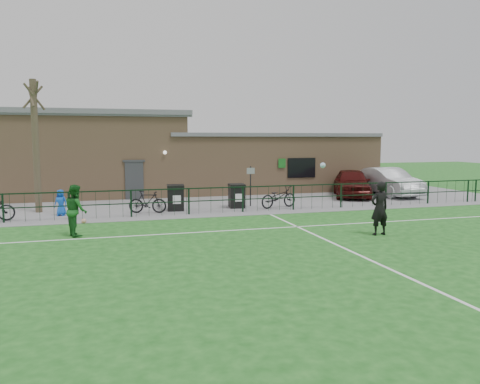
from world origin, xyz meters
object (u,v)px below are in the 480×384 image
object	(u,v)px
bicycle_d	(148,202)
outfield_player	(76,210)
car_maroon	(352,183)
bare_tree	(36,147)
wheelie_bin_right	(237,197)
bicycle_e	(278,197)
car_silver	(388,182)
sign_post	(250,186)
spectator_child	(61,203)
wheelie_bin_left	(176,199)
ball_ground	(84,221)

from	to	relation	value
bicycle_d	outfield_player	world-z (taller)	outfield_player
car_maroon	bare_tree	bearing A→B (deg)	-151.35
wheelie_bin_right	bicycle_e	size ratio (longest dim) A/B	0.53
bare_tree	car_silver	world-z (taller)	bare_tree
bare_tree	sign_post	xyz separation A→B (m)	(9.89, -0.82, -1.98)
car_maroon	spectator_child	bearing A→B (deg)	-146.34
wheelie_bin_right	bicycle_d	distance (m)	4.36
wheelie_bin_right	sign_post	world-z (taller)	sign_post
wheelie_bin_left	spectator_child	world-z (taller)	spectator_child
car_maroon	outfield_player	xyz separation A→B (m)	(-14.70, -7.05, 0.07)
sign_post	car_silver	distance (m)	9.36
bare_tree	sign_post	bearing A→B (deg)	-4.74
wheelie_bin_right	car_silver	bearing A→B (deg)	17.64
car_silver	outfield_player	world-z (taller)	outfield_player
wheelie_bin_left	sign_post	bearing A→B (deg)	11.13
wheelie_bin_right	ball_ground	bearing A→B (deg)	-156.51
sign_post	car_maroon	size ratio (longest dim) A/B	0.42
bicycle_d	outfield_player	bearing A→B (deg)	162.54
bicycle_d	car_maroon	bearing A→B (deg)	-60.44
car_maroon	bicycle_e	size ratio (longest dim) A/B	2.37
bare_tree	bicycle_e	world-z (taller)	bare_tree
bicycle_d	ball_ground	distance (m)	3.26
car_silver	spectator_child	xyz separation A→B (m)	(-17.98, -2.45, -0.24)
car_maroon	ball_ground	xyz separation A→B (m)	(-14.56, -4.64, -0.74)
bicycle_d	bicycle_e	size ratio (longest dim) A/B	0.84
wheelie_bin_right	car_maroon	size ratio (longest dim) A/B	0.22
car_silver	outfield_player	size ratio (longest dim) A/B	2.76
wheelie_bin_left	bicycle_e	xyz separation A→B (m)	(4.93, -0.56, -0.03)
outfield_player	ball_ground	distance (m)	2.54
bare_tree	ball_ground	distance (m)	4.98
car_maroon	bicycle_d	distance (m)	12.22
wheelie_bin_left	wheelie_bin_right	distance (m)	2.99
spectator_child	ball_ground	distance (m)	2.44
wheelie_bin_left	sign_post	xyz separation A→B (m)	(3.79, 0.35, 0.44)
bicycle_e	outfield_player	bearing A→B (deg)	98.26
wheelie_bin_right	sign_post	xyz separation A→B (m)	(0.80, 0.29, 0.47)
sign_post	ball_ground	size ratio (longest dim) A/B	10.25
sign_post	car_silver	size ratio (longest dim) A/B	0.40
car_maroon	ball_ground	bearing A→B (deg)	-137.70
spectator_child	ball_ground	bearing A→B (deg)	-44.42
bare_tree	spectator_child	xyz separation A→B (m)	(1.06, -1.31, -2.41)
car_silver	spectator_child	world-z (taller)	car_silver
bicycle_d	wheelie_bin_right	bearing A→B (deg)	-66.68
car_silver	ball_ground	world-z (taller)	car_silver
bicycle_e	spectator_child	bearing A→B (deg)	71.27
wheelie_bin_left	bicycle_e	size ratio (longest dim) A/B	0.55
bare_tree	spectator_child	distance (m)	2.94
bicycle_d	spectator_child	bearing A→B (deg)	100.86
wheelie_bin_left	spectator_child	xyz separation A→B (m)	(-5.04, -0.13, 0.02)
wheelie_bin_left	bicycle_d	xyz separation A→B (m)	(-1.33, -0.47, -0.05)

